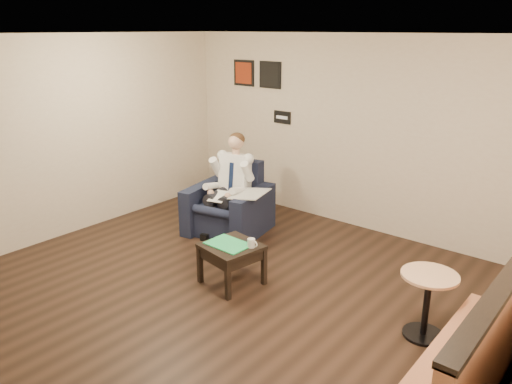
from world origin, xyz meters
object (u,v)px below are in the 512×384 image
Objects in this scene: coffee_mug at (251,243)px; cafe_table at (426,305)px; smartphone at (246,242)px; side_table at (232,264)px; green_folder at (228,244)px; seated_man at (223,189)px; banquette at (463,345)px; armchair at (228,199)px.

cafe_table is at bearing 8.82° from coffee_mug.
smartphone is at bearing 153.26° from coffee_mug.
green_folder is at bearing -155.95° from side_table.
coffee_mug is 0.15× the size of cafe_table.
cafe_table reaches higher than green_folder.
seated_man reaches higher than green_folder.
smartphone is at bearing -47.84° from seated_man.
smartphone is 2.72m from banquette.
side_table is (1.10, -1.14, -0.25)m from armchair.
banquette reaches higher than armchair.
seated_man is 13.25× the size of coffee_mug.
smartphone is at bearing 166.79° from banquette.
banquette is 3.62× the size of cafe_table.
seated_man is at bearing 136.48° from side_table.
banquette reaches higher than cafe_table.
green_folder is at bearing -155.95° from coffee_mug.
side_table is 2.79m from banquette.
banquette is at bearing -32.52° from seated_man.
seated_man is 0.56× the size of banquette.
side_table is 0.31m from smartphone.
side_table is 0.25m from green_folder.
banquette is (2.52, -0.56, 0.08)m from coffee_mug.
armchair is 3.34m from cafe_table.
side_table is at bearing -169.57° from cafe_table.
coffee_mug reaches higher than green_folder.
armchair is 0.43× the size of banquette.
cafe_table is (-0.58, 0.86, -0.29)m from banquette.
armchair is 9.99× the size of coffee_mug.
banquette reaches higher than green_folder.
cafe_table is at bearing -24.28° from armchair.
seated_man is 1.54m from side_table.
seated_man reaches higher than armchair.
banquette is at bearing -12.44° from coffee_mug.
armchair is 6.78× the size of smartphone.
green_folder is (-0.04, -0.02, 0.25)m from side_table.
seated_man reaches higher than side_table.
side_table is 0.38m from coffee_mug.
seated_man is (0.03, -0.13, 0.18)m from armchair.
smartphone is 0.23× the size of cafe_table.
banquette is (3.80, -1.48, -0.06)m from seated_man.
banquette is at bearing -9.55° from side_table.
armchair is 1.68m from coffee_mug.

